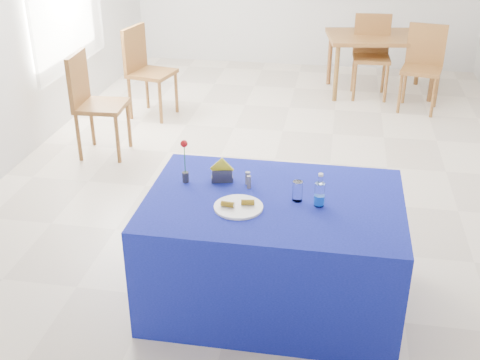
{
  "coord_description": "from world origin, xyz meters",
  "views": [
    {
      "loc": [
        0.58,
        -5.48,
        2.54
      ],
      "look_at": [
        0.04,
        -2.31,
        0.92
      ],
      "focal_mm": 45.0,
      "sensor_mm": 36.0,
      "label": 1
    }
  ],
  "objects_px": {
    "plate": "(238,207)",
    "blue_table": "(273,250)",
    "oak_table": "(382,41)",
    "chair_win_b": "(144,65)",
    "chair_win_a": "(91,97)",
    "chair_bg_right": "(423,61)",
    "chair_bg_left": "(371,50)",
    "water_bottle": "(319,195)"
  },
  "relations": [
    {
      "from": "chair_bg_left",
      "to": "chair_win_b",
      "type": "relative_size",
      "value": 0.98
    },
    {
      "from": "water_bottle",
      "to": "oak_table",
      "type": "bearing_deg",
      "value": 83.0
    },
    {
      "from": "water_bottle",
      "to": "blue_table",
      "type": "bearing_deg",
      "value": 171.47
    },
    {
      "from": "chair_win_a",
      "to": "chair_bg_left",
      "type": "bearing_deg",
      "value": -52.52
    },
    {
      "from": "oak_table",
      "to": "chair_bg_left",
      "type": "xyz_separation_m",
      "value": [
        -0.12,
        -0.11,
        -0.09
      ]
    },
    {
      "from": "plate",
      "to": "blue_table",
      "type": "height_order",
      "value": "plate"
    },
    {
      "from": "chair_bg_left",
      "to": "chair_win_a",
      "type": "bearing_deg",
      "value": -141.97
    },
    {
      "from": "blue_table",
      "to": "chair_win_a",
      "type": "distance_m",
      "value": 2.93
    },
    {
      "from": "oak_table",
      "to": "chair_bg_left",
      "type": "bearing_deg",
      "value": -138.89
    },
    {
      "from": "plate",
      "to": "blue_table",
      "type": "distance_m",
      "value": 0.46
    },
    {
      "from": "chair_win_b",
      "to": "water_bottle",
      "type": "bearing_deg",
      "value": -134.59
    },
    {
      "from": "chair_bg_left",
      "to": "chair_win_a",
      "type": "height_order",
      "value": "chair_win_a"
    },
    {
      "from": "blue_table",
      "to": "water_bottle",
      "type": "relative_size",
      "value": 7.44
    },
    {
      "from": "water_bottle",
      "to": "chair_win_b",
      "type": "bearing_deg",
      "value": 123.43
    },
    {
      "from": "blue_table",
      "to": "oak_table",
      "type": "xyz_separation_m",
      "value": [
        0.84,
        4.56,
        0.3
      ]
    },
    {
      "from": "plate",
      "to": "blue_table",
      "type": "xyz_separation_m",
      "value": [
        0.2,
        0.16,
        -0.39
      ]
    },
    {
      "from": "plate",
      "to": "chair_win_a",
      "type": "bearing_deg",
      "value": 129.86
    },
    {
      "from": "chair_bg_right",
      "to": "blue_table",
      "type": "bearing_deg",
      "value": -95.69
    },
    {
      "from": "water_bottle",
      "to": "chair_win_a",
      "type": "relative_size",
      "value": 0.21
    },
    {
      "from": "plate",
      "to": "blue_table",
      "type": "bearing_deg",
      "value": 38.24
    },
    {
      "from": "plate",
      "to": "chair_win_a",
      "type": "xyz_separation_m",
      "value": [
        -1.86,
        2.23,
        -0.17
      ]
    },
    {
      "from": "chair_bg_right",
      "to": "oak_table",
      "type": "bearing_deg",
      "value": 144.87
    },
    {
      "from": "chair_win_b",
      "to": "blue_table",
      "type": "bearing_deg",
      "value": -137.78
    },
    {
      "from": "oak_table",
      "to": "chair_win_b",
      "type": "distance_m",
      "value": 3.03
    },
    {
      "from": "water_bottle",
      "to": "oak_table",
      "type": "relative_size",
      "value": 0.15
    },
    {
      "from": "chair_win_a",
      "to": "blue_table",
      "type": "bearing_deg",
      "value": -138.21
    },
    {
      "from": "chair_bg_left",
      "to": "water_bottle",
      "type": "bearing_deg",
      "value": -98.08
    },
    {
      "from": "blue_table",
      "to": "oak_table",
      "type": "bearing_deg",
      "value": 79.53
    },
    {
      "from": "chair_bg_left",
      "to": "blue_table",
      "type": "bearing_deg",
      "value": -101.65
    },
    {
      "from": "blue_table",
      "to": "chair_win_a",
      "type": "xyz_separation_m",
      "value": [
        -2.06,
        2.07,
        0.22
      ]
    },
    {
      "from": "plate",
      "to": "oak_table",
      "type": "bearing_deg",
      "value": 77.54
    },
    {
      "from": "plate",
      "to": "chair_bg_right",
      "type": "relative_size",
      "value": 0.3
    },
    {
      "from": "water_bottle",
      "to": "chair_bg_left",
      "type": "distance_m",
      "value": 4.52
    },
    {
      "from": "plate",
      "to": "chair_win_a",
      "type": "height_order",
      "value": "chair_win_a"
    },
    {
      "from": "plate",
      "to": "chair_win_b",
      "type": "bearing_deg",
      "value": 116.47
    },
    {
      "from": "oak_table",
      "to": "chair_win_b",
      "type": "bearing_deg",
      "value": -154.4
    },
    {
      "from": "chair_bg_right",
      "to": "water_bottle",
      "type": "bearing_deg",
      "value": -91.92
    },
    {
      "from": "plate",
      "to": "chair_win_a",
      "type": "distance_m",
      "value": 2.91
    },
    {
      "from": "blue_table",
      "to": "chair_bg_right",
      "type": "bearing_deg",
      "value": 71.92
    },
    {
      "from": "water_bottle",
      "to": "chair_bg_right",
      "type": "height_order",
      "value": "chair_bg_right"
    },
    {
      "from": "oak_table",
      "to": "water_bottle",
      "type": "bearing_deg",
      "value": -97.0
    },
    {
      "from": "water_bottle",
      "to": "chair_bg_right",
      "type": "relative_size",
      "value": 0.21
    }
  ]
}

